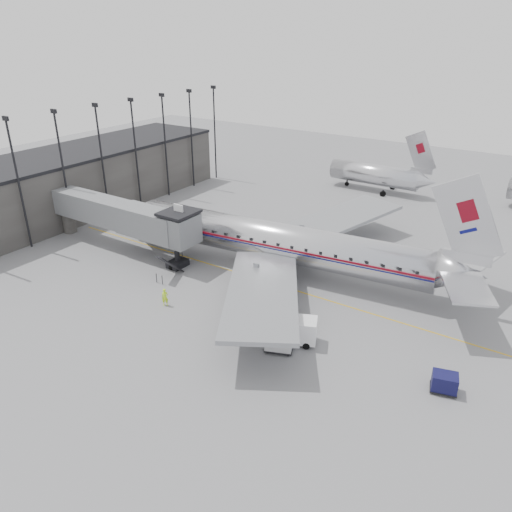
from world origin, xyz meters
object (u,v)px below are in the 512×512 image
(baggage_cart_white, at_px, (279,340))
(ramp_worker, at_px, (165,297))
(airliner, at_px, (283,243))
(baggage_cart_navy, at_px, (444,382))
(service_van, at_px, (289,329))

(baggage_cart_white, bearing_deg, ramp_worker, 157.64)
(airliner, bearing_deg, ramp_worker, -120.18)
(baggage_cart_navy, bearing_deg, baggage_cart_white, 175.02)
(service_van, xyz_separation_m, baggage_cart_white, (-0.03, -1.48, -0.23))
(airliner, xyz_separation_m, baggage_cart_navy, (19.68, -10.37, -2.51))
(service_van, xyz_separation_m, baggage_cart_navy, (12.47, 0.75, -0.39))
(airliner, distance_m, baggage_cart_white, 14.69)
(baggage_cart_navy, height_order, ramp_worker, ramp_worker)
(airliner, height_order, ramp_worker, airliner)
(ramp_worker, bearing_deg, airliner, 30.20)
(service_van, distance_m, baggage_cart_white, 1.50)
(airliner, bearing_deg, service_van, -63.47)
(ramp_worker, bearing_deg, baggage_cart_white, -36.83)
(airliner, height_order, service_van, airliner)
(airliner, relative_size, ramp_worker, 23.99)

